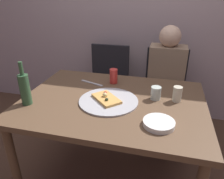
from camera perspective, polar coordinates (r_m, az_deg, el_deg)
ground_plane at (r=2.04m, az=0.17°, el=-21.68°), size 8.00×8.00×0.00m
back_wall at (r=2.61m, az=7.29°, el=20.96°), size 6.00×0.10×2.60m
dining_table at (r=1.61m, az=0.20°, el=-5.27°), size 1.31×0.97×0.75m
pizza_tray at (r=1.54m, az=-0.91°, el=-3.02°), size 0.42×0.42×0.01m
pizza_slice_last at (r=1.54m, az=-1.54°, el=-2.29°), size 0.25×0.25×0.05m
wine_bottle at (r=1.58m, az=-21.98°, el=0.23°), size 0.07×0.07×0.31m
tumbler_near at (r=1.59m, az=11.46°, el=-0.93°), size 0.07×0.07×0.10m
tumbler_far at (r=1.60m, az=16.80°, el=-1.16°), size 0.06×0.06×0.11m
soda_can at (r=1.83m, az=0.42°, el=3.55°), size 0.07×0.07×0.12m
plate_stack at (r=1.32m, az=12.22°, el=-8.67°), size 0.19×0.19×0.03m
table_knife at (r=1.84m, az=-5.32°, el=1.72°), size 0.21×0.09×0.01m
chair_left at (r=2.51m, az=-1.14°, el=2.44°), size 0.44×0.44×0.90m
chair_right at (r=2.44m, az=13.64°, el=0.92°), size 0.44×0.44×0.90m
guest_in_sweater at (r=2.25m, az=13.84°, el=2.34°), size 0.36×0.56×1.17m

